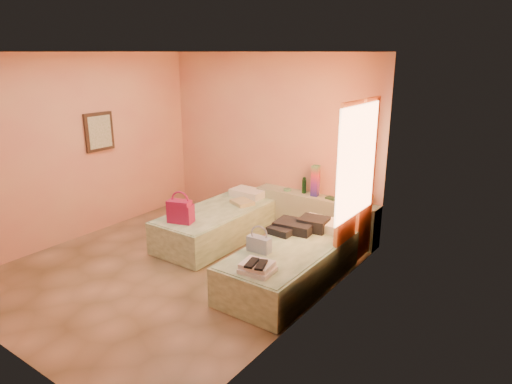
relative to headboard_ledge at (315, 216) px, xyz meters
The scene contains 16 objects.
ground 2.34m from the headboard_ledge, 114.90° to the right, with size 4.50×4.50×0.00m, color #A07F60.
room_walls 2.25m from the headboard_ledge, 116.65° to the right, with size 4.02×4.51×2.81m.
headboard_ledge is the anchor object (origin of this frame).
bed_left 1.54m from the headboard_ledge, 136.93° to the right, with size 0.90×2.00×0.50m, color beige.
bed_right 1.69m from the headboard_ledge, 71.88° to the right, with size 0.90×2.00×0.50m, color beige.
water_bottle 0.50m from the headboard_ledge, behind, with size 0.07×0.07×0.25m, color #15391D.
rainbow_box 0.57m from the headboard_ledge, 163.96° to the left, with size 0.11×0.11×0.49m, color #A41445.
small_dish 0.61m from the headboard_ledge, behind, with size 0.12×0.12×0.03m, color #529769.
green_book 0.43m from the headboard_ledge, ahead, with size 0.16×0.12×0.03m, color #25462C.
flower_vase 0.94m from the headboard_ledge, ahead, with size 0.19×0.19×0.25m, color beige.
magenta_handbag 2.15m from the headboard_ledge, 123.94° to the right, with size 0.35×0.19×0.32m, color #A41445.
khaki_garment 1.16m from the headboard_ledge, 147.01° to the right, with size 0.34×0.27×0.06m, color tan.
clothes_pile 1.18m from the headboard_ledge, 73.08° to the right, with size 0.55×0.55×0.17m, color black.
blue_handbag 1.96m from the headboard_ledge, 81.67° to the right, with size 0.29×0.12×0.19m, color #385A88.
towel_stack 2.45m from the headboard_ledge, 76.32° to the right, with size 0.35×0.30×0.10m, color white.
sandal_pair 2.50m from the headboard_ledge, 76.36° to the right, with size 0.18×0.24×0.03m, color black.
Camera 1 is at (4.16, -3.94, 2.80)m, focal length 32.00 mm.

